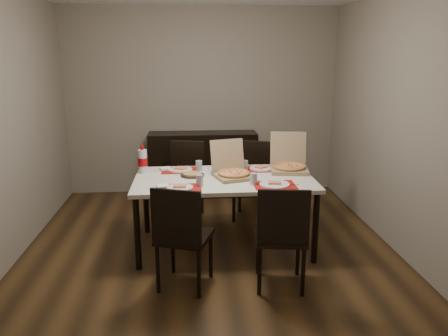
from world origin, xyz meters
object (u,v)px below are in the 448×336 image
at_px(dining_table, 224,184).
at_px(dip_bowl, 230,171).
at_px(chair_near_left, 181,233).
at_px(chair_far_left, 186,176).
at_px(soda_bottle, 143,161).
at_px(pizza_box_center, 232,172).
at_px(chair_near_right, 281,233).
at_px(chair_far_right, 253,176).
at_px(sideboard, 203,164).

distance_m(dining_table, dip_bowl, 0.22).
xyz_separation_m(chair_near_left, chair_far_left, (0.03, 1.75, 0.00)).
distance_m(dip_bowl, soda_bottle, 0.92).
relative_size(dining_table, pizza_box_center, 3.73).
distance_m(chair_near_right, chair_far_right, 1.75).
distance_m(chair_far_left, chair_far_right, 0.82).
relative_size(chair_far_left, dip_bowl, 7.13).
bearing_deg(pizza_box_center, chair_far_left, 117.86).
bearing_deg(chair_near_right, chair_far_right, 89.59).
bearing_deg(sideboard, dip_bowl, -81.44).
xyz_separation_m(chair_near_left, dip_bowl, (0.51, 1.02, 0.25)).
xyz_separation_m(sideboard, pizza_box_center, (0.24, -1.75, 0.36)).
relative_size(chair_near_right, soda_bottle, 3.15).
distance_m(chair_near_right, pizza_box_center, 1.01).
xyz_separation_m(chair_far_left, dip_bowl, (0.48, -0.74, 0.25)).
bearing_deg(dip_bowl, chair_near_right, -73.22).
height_order(chair_far_left, pizza_box_center, pizza_box_center).
distance_m(pizza_box_center, soda_bottle, 0.96).
distance_m(chair_far_right, dip_bowl, 0.79).
bearing_deg(chair_far_left, dip_bowl, -57.15).
distance_m(dining_table, chair_far_right, 0.96).
height_order(chair_near_left, soda_bottle, soda_bottle).
height_order(pizza_box_center, dip_bowl, pizza_box_center).
height_order(chair_near_left, chair_far_left, same).
xyz_separation_m(sideboard, dip_bowl, (0.24, -1.57, 0.32)).
height_order(chair_far_left, chair_far_right, same).
relative_size(chair_near_left, soda_bottle, 3.15).
distance_m(chair_near_right, dip_bowl, 1.16).
bearing_deg(dip_bowl, chair_near_left, -116.46).
bearing_deg(chair_far_right, chair_near_right, -90.41).
xyz_separation_m(dining_table, chair_far_left, (-0.39, 0.92, -0.17)).
xyz_separation_m(chair_far_left, soda_bottle, (-0.44, -0.67, 0.36)).
distance_m(chair_far_left, pizza_box_center, 1.07).
distance_m(dining_table, chair_near_left, 0.95).
bearing_deg(dining_table, pizza_box_center, 6.36).
bearing_deg(dip_bowl, sideboard, 98.56).
bearing_deg(chair_near_left, dining_table, 62.96).
xyz_separation_m(chair_far_right, pizza_box_center, (-0.33, -0.84, 0.30)).
bearing_deg(soda_bottle, pizza_box_center, -14.88).
relative_size(chair_near_left, chair_near_right, 1.00).
relative_size(dining_table, chair_far_left, 1.94).
distance_m(sideboard, chair_near_right, 2.72).
relative_size(pizza_box_center, soda_bottle, 1.63).
bearing_deg(chair_far_right, pizza_box_center, -111.65).
distance_m(sideboard, chair_far_right, 1.08).
height_order(sideboard, dip_bowl, sideboard).
xyz_separation_m(chair_near_left, chair_far_right, (0.84, 1.68, 0.00)).
height_order(dining_table, dip_bowl, dip_bowl).
relative_size(sideboard, dining_table, 0.83).
relative_size(chair_near_right, chair_far_left, 1.00).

